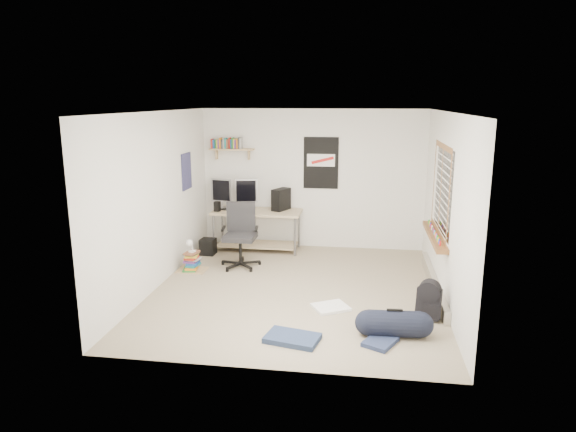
# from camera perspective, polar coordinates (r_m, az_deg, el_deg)

# --- Properties ---
(floor) EXTENTS (4.00, 4.50, 0.01)m
(floor) POSITION_cam_1_polar(r_m,az_deg,el_deg) (7.43, 0.90, -8.20)
(floor) COLOR gray
(floor) RESTS_ON ground
(ceiling) EXTENTS (4.00, 4.50, 0.01)m
(ceiling) POSITION_cam_1_polar(r_m,az_deg,el_deg) (6.93, 0.98, 11.55)
(ceiling) COLOR white
(ceiling) RESTS_ON ground
(back_wall) EXTENTS (4.00, 0.01, 2.50)m
(back_wall) POSITION_cam_1_polar(r_m,az_deg,el_deg) (9.28, 2.74, 4.10)
(back_wall) COLOR silver
(back_wall) RESTS_ON ground
(left_wall) EXTENTS (0.01, 4.50, 2.50)m
(left_wall) POSITION_cam_1_polar(r_m,az_deg,el_deg) (7.59, -14.26, 1.73)
(left_wall) COLOR silver
(left_wall) RESTS_ON ground
(right_wall) EXTENTS (0.01, 4.50, 2.50)m
(right_wall) POSITION_cam_1_polar(r_m,az_deg,el_deg) (7.10, 17.19, 0.80)
(right_wall) COLOR silver
(right_wall) RESTS_ON ground
(desk) EXTENTS (1.68, 1.04, 0.71)m
(desk) POSITION_cam_1_polar(r_m,az_deg,el_deg) (9.23, -3.44, -1.57)
(desk) COLOR tan
(desk) RESTS_ON floor
(monitor_left) EXTENTS (0.40, 0.18, 0.42)m
(monitor_left) POSITION_cam_1_polar(r_m,az_deg,el_deg) (9.38, -7.42, 2.09)
(monitor_left) COLOR #A4A5A9
(monitor_left) RESTS_ON desk
(monitor_right) EXTENTS (0.40, 0.17, 0.43)m
(monitor_right) POSITION_cam_1_polar(r_m,az_deg,el_deg) (9.27, -4.59, 2.04)
(monitor_right) COLOR #9C9CA1
(monitor_right) RESTS_ON desk
(pc_tower) EXTENTS (0.32, 0.42, 0.39)m
(pc_tower) POSITION_cam_1_polar(r_m,az_deg,el_deg) (9.15, -0.77, 1.83)
(pc_tower) COLOR black
(pc_tower) RESTS_ON desk
(keyboard) EXTENTS (0.43, 0.27, 0.02)m
(keyboard) POSITION_cam_1_polar(r_m,az_deg,el_deg) (9.27, -6.74, 0.71)
(keyboard) COLOR black
(keyboard) RESTS_ON desk
(speaker_left) EXTENTS (0.11, 0.11, 0.19)m
(speaker_left) POSITION_cam_1_polar(r_m,az_deg,el_deg) (9.14, -7.87, 1.03)
(speaker_left) COLOR black
(speaker_left) RESTS_ON desk
(speaker_right) EXTENTS (0.09, 0.09, 0.17)m
(speaker_right) POSITION_cam_1_polar(r_m,az_deg,el_deg) (9.01, -4.59, 0.87)
(speaker_right) COLOR black
(speaker_right) RESTS_ON desk
(office_chair) EXTENTS (0.77, 0.77, 1.04)m
(office_chair) POSITION_cam_1_polar(r_m,az_deg,el_deg) (8.29, -5.34, -2.39)
(office_chair) COLOR black
(office_chair) RESTS_ON floor
(wall_shelf) EXTENTS (0.80, 0.22, 0.24)m
(wall_shelf) POSITION_cam_1_polar(r_m,az_deg,el_deg) (9.35, -6.25, 7.38)
(wall_shelf) COLOR tan
(wall_shelf) RESTS_ON back_wall
(poster_back_wall) EXTENTS (0.62, 0.03, 0.92)m
(poster_back_wall) POSITION_cam_1_polar(r_m,az_deg,el_deg) (9.20, 3.68, 5.90)
(poster_back_wall) COLOR black
(poster_back_wall) RESTS_ON back_wall
(poster_left_wall) EXTENTS (0.02, 0.42, 0.60)m
(poster_left_wall) POSITION_cam_1_polar(r_m,az_deg,el_deg) (8.65, -11.21, 4.89)
(poster_left_wall) COLOR navy
(poster_left_wall) RESTS_ON left_wall
(window) EXTENTS (0.10, 1.50, 1.26)m
(window) POSITION_cam_1_polar(r_m,az_deg,el_deg) (7.35, 16.53, 2.83)
(window) COLOR brown
(window) RESTS_ON right_wall
(baseboard_heater) EXTENTS (0.08, 2.50, 0.18)m
(baseboard_heater) POSITION_cam_1_polar(r_m,az_deg,el_deg) (7.69, 15.92, -7.19)
(baseboard_heater) COLOR #B7B2A8
(baseboard_heater) RESTS_ON floor
(backpack) EXTENTS (0.34, 0.30, 0.38)m
(backpack) POSITION_cam_1_polar(r_m,az_deg,el_deg) (6.66, 15.35, -9.34)
(backpack) COLOR black
(backpack) RESTS_ON floor
(duffel_bag) EXTENTS (0.32, 0.32, 0.60)m
(duffel_bag) POSITION_cam_1_polar(r_m,az_deg,el_deg) (6.13, 11.70, -11.74)
(duffel_bag) COLOR black
(duffel_bag) RESTS_ON floor
(tshirt) EXTENTS (0.55, 0.53, 0.04)m
(tshirt) POSITION_cam_1_polar(r_m,az_deg,el_deg) (6.80, 4.76, -10.07)
(tshirt) COLOR white
(tshirt) RESTS_ON floor
(jeans_a) EXTENTS (0.66, 0.50, 0.06)m
(jeans_a) POSITION_cam_1_polar(r_m,az_deg,el_deg) (5.95, 0.48, -13.43)
(jeans_a) COLOR navy
(jeans_a) RESTS_ON floor
(jeans_b) EXTENTS (0.44, 0.48, 0.05)m
(jeans_b) POSITION_cam_1_polar(r_m,az_deg,el_deg) (5.97, 10.21, -13.58)
(jeans_b) COLOR #212C4D
(jeans_b) RESTS_ON floor
(book_stack) EXTENTS (0.53, 0.48, 0.30)m
(book_stack) POSITION_cam_1_polar(r_m,az_deg,el_deg) (8.31, -10.65, -4.97)
(book_stack) COLOR olive
(book_stack) RESTS_ON floor
(desk_lamp) EXTENTS (0.19, 0.23, 0.20)m
(desk_lamp) POSITION_cam_1_polar(r_m,az_deg,el_deg) (8.22, -10.63, -3.49)
(desk_lamp) COLOR white
(desk_lamp) RESTS_ON book_stack
(subwoofer) EXTENTS (0.26, 0.26, 0.28)m
(subwoofer) POSITION_cam_1_polar(r_m,az_deg,el_deg) (9.10, -8.88, -3.38)
(subwoofer) COLOR black
(subwoofer) RESTS_ON floor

